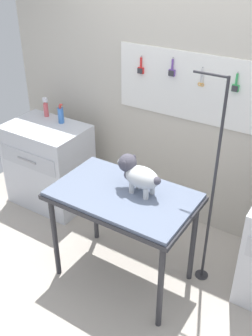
# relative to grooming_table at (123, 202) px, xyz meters

# --- Properties ---
(ground) EXTENTS (4.40, 4.00, 0.04)m
(ground) POSITION_rel_grooming_table_xyz_m (0.03, -0.23, -0.79)
(ground) COLOR #B5ACA0
(rear_wall_panel) EXTENTS (4.00, 0.11, 2.30)m
(rear_wall_panel) POSITION_rel_grooming_table_xyz_m (0.03, 1.04, 0.39)
(rear_wall_panel) COLOR beige
(rear_wall_panel) RESTS_ON ground
(grooming_table) EXTENTS (1.09, 0.67, 0.85)m
(grooming_table) POSITION_rel_grooming_table_xyz_m (0.00, 0.00, 0.00)
(grooming_table) COLOR #2D2D33
(grooming_table) RESTS_ON ground
(grooming_arm) EXTENTS (0.30, 0.11, 1.74)m
(grooming_arm) POSITION_rel_grooming_table_xyz_m (0.56, 0.35, 0.05)
(grooming_arm) COLOR #2D2D33
(grooming_arm) RESTS_ON ground
(dog) EXTENTS (0.39, 0.20, 0.28)m
(dog) POSITION_rel_grooming_table_xyz_m (0.07, 0.08, 0.23)
(dog) COLOR silver
(dog) RESTS_ON grooming_table
(counter_left) EXTENTS (0.80, 0.58, 0.89)m
(counter_left) POSITION_rel_grooming_table_xyz_m (-1.26, 0.52, -0.32)
(counter_left) COLOR silver
(counter_left) RESTS_ON ground
(conditioner_bottle) EXTENTS (0.05, 0.05, 0.20)m
(conditioner_bottle) POSITION_rel_grooming_table_xyz_m (-1.41, 0.72, 0.20)
(conditioner_bottle) COLOR #CF565C
(conditioner_bottle) RESTS_ON counter_left
(detangler_spray) EXTENTS (0.06, 0.06, 0.20)m
(detangler_spray) POSITION_rel_grooming_table_xyz_m (-1.17, 0.67, 0.20)
(detangler_spray) COLOR #396EC0
(detangler_spray) RESTS_ON counter_left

